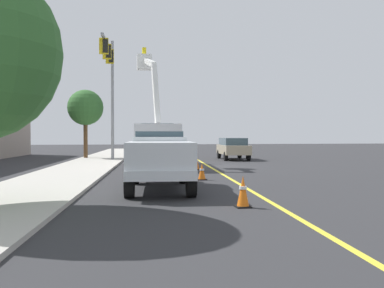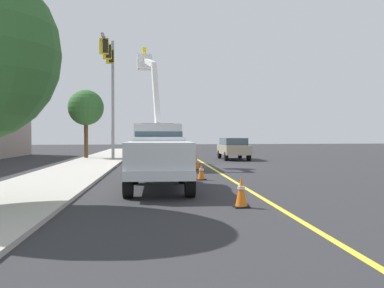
% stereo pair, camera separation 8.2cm
% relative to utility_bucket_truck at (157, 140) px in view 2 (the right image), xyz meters
% --- Properties ---
extents(ground, '(120.00, 120.00, 0.00)m').
position_rel_utility_bucket_truck_xyz_m(ground, '(-0.13, -3.14, -1.62)').
color(ground, '#2D2D30').
extents(sidewalk_far_side, '(60.10, 8.12, 0.12)m').
position_rel_utility_bucket_truck_xyz_m(sidewalk_far_side, '(0.43, 4.27, -1.56)').
color(sidewalk_far_side, '#B2ADA3').
rests_on(sidewalk_far_side, ground).
extents(lane_centre_stripe, '(49.87, 3.94, 0.01)m').
position_rel_utility_bucket_truck_xyz_m(lane_centre_stripe, '(-0.13, -3.14, -1.62)').
color(lane_centre_stripe, yellow).
rests_on(lane_centre_stripe, ground).
extents(utility_bucket_truck, '(8.37, 3.11, 7.38)m').
position_rel_utility_bucket_truck_xyz_m(utility_bucket_truck, '(0.00, 0.00, 0.00)').
color(utility_bucket_truck, white).
rests_on(utility_bucket_truck, ground).
extents(service_pickup_truck, '(5.74, 2.53, 2.06)m').
position_rel_utility_bucket_truck_xyz_m(service_pickup_truck, '(-10.89, 0.81, -0.50)').
color(service_pickup_truck, silver).
rests_on(service_pickup_truck, ground).
extents(passing_minivan, '(4.93, 2.26, 1.69)m').
position_rel_utility_bucket_truck_xyz_m(passing_minivan, '(6.17, -6.43, -0.65)').
color(passing_minivan, tan).
rests_on(passing_minivan, ground).
extents(traffic_cone_leading, '(0.40, 0.40, 0.85)m').
position_rel_utility_bucket_truck_xyz_m(traffic_cone_leading, '(-14.76, -1.06, -1.20)').
color(traffic_cone_leading, black).
rests_on(traffic_cone_leading, ground).
extents(traffic_cone_mid_front, '(0.40, 0.40, 0.71)m').
position_rel_utility_bucket_truck_xyz_m(traffic_cone_mid_front, '(-7.98, -1.25, -1.27)').
color(traffic_cone_mid_front, black).
rests_on(traffic_cone_mid_front, ground).
extents(traffic_cone_mid_rear, '(0.40, 0.40, 0.79)m').
position_rel_utility_bucket_truck_xyz_m(traffic_cone_mid_rear, '(-2.79, -1.94, -1.23)').
color(traffic_cone_mid_rear, black).
rests_on(traffic_cone_mid_rear, ground).
extents(traffic_cone_trailing, '(0.40, 0.40, 0.70)m').
position_rel_utility_bucket_truck_xyz_m(traffic_cone_trailing, '(4.01, -2.31, -1.28)').
color(traffic_cone_trailing, black).
rests_on(traffic_cone_trailing, ground).
extents(traffic_signal_mast, '(6.06, 0.82, 8.88)m').
position_rel_utility_bucket_truck_xyz_m(traffic_signal_mast, '(4.21, 2.96, 4.53)').
color(traffic_signal_mast, gray).
rests_on(traffic_signal_mast, ground).
extents(street_tree_right, '(2.82, 2.82, 5.52)m').
position_rel_utility_bucket_truck_xyz_m(street_tree_right, '(8.56, 5.02, 2.45)').
color(street_tree_right, brown).
rests_on(street_tree_right, ground).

